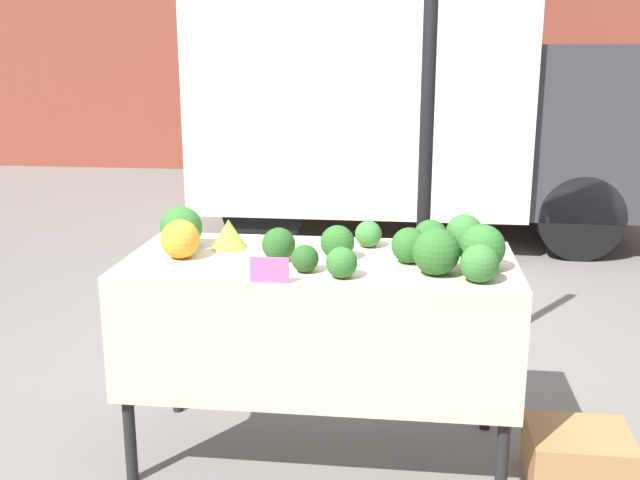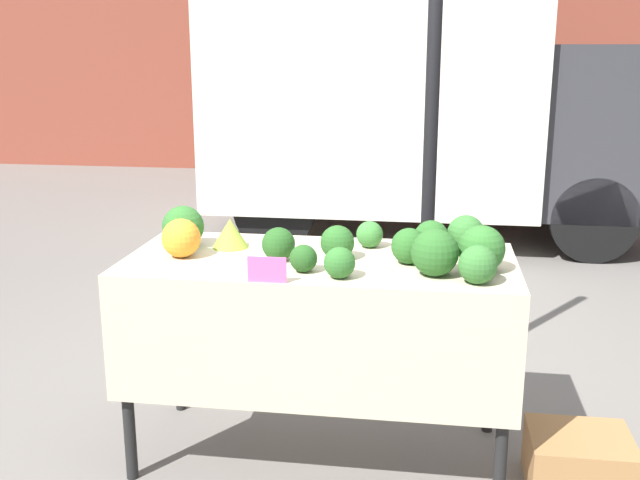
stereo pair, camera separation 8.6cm
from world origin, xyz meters
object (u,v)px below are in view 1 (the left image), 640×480
at_px(price_sign, 269,270).
at_px(produce_crate, 578,458).
at_px(orange_cauliflower, 180,239).
at_px(parked_truck, 406,102).

bearing_deg(price_sign, produce_crate, 10.97).
distance_m(orange_cauliflower, produce_crate, 1.91).
relative_size(orange_cauliflower, price_sign, 1.10).
bearing_deg(orange_cauliflower, parked_truck, 78.71).
height_order(price_sign, produce_crate, price_sign).
xyz_separation_m(price_sign, produce_crate, (1.25, 0.24, -0.85)).
bearing_deg(price_sign, orange_cauliflower, 145.66).
bearing_deg(parked_truck, orange_cauliflower, -101.29).
height_order(parked_truck, produce_crate, parked_truck).
relative_size(parked_truck, orange_cauliflower, 24.93).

